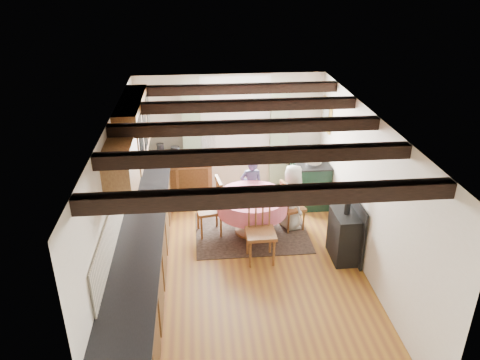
{
  "coord_description": "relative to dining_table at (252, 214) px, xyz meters",
  "views": [
    {
      "loc": [
        -0.64,
        -5.85,
        4.33
      ],
      "look_at": [
        0.0,
        0.8,
        1.15
      ],
      "focal_mm": 34.93,
      "sensor_mm": 36.0,
      "label": 1
    }
  ],
  "objects": [
    {
      "name": "worktop_left",
      "position": [
        -1.71,
        -1.06,
        0.54
      ],
      "size": [
        0.64,
        5.3,
        0.04
      ],
      "primitive_type": "cube",
      "color": "black",
      "rests_on": "base_cabinet_left"
    },
    {
      "name": "wall_cabinet_solid",
      "position": [
        -1.86,
        -1.36,
        1.54
      ],
      "size": [
        0.34,
        0.9,
        0.7
      ],
      "primitive_type": "cube",
      "color": "olive",
      "rests_on": "wall_left"
    },
    {
      "name": "beam_e",
      "position": [
        -0.23,
        0.94,
        1.95
      ],
      "size": [
        3.6,
        0.16,
        0.16
      ],
      "primitive_type": "cube",
      "color": "black",
      "rests_on": "ceiling"
    },
    {
      "name": "splash_back",
      "position": [
        -1.23,
        1.67,
        0.84
      ],
      "size": [
        1.4,
        0.02,
        0.55
      ],
      "primitive_type": "cube",
      "color": "beige",
      "rests_on": "wall_back"
    },
    {
      "name": "cup",
      "position": [
        0.02,
        -0.16,
        0.41
      ],
      "size": [
        0.12,
        0.12,
        0.1
      ],
      "primitive_type": "imported",
      "rotation": [
        0.0,
        0.0,
        1.62
      ],
      "color": "silver",
      "rests_on": "dining_table"
    },
    {
      "name": "rug",
      "position": [
        0.0,
        0.0,
        -0.36
      ],
      "size": [
        1.94,
        1.51,
        0.01
      ],
      "primitive_type": "cube",
      "color": "black",
      "rests_on": "floor"
    },
    {
      "name": "bowl_b",
      "position": [
        -0.13,
        -0.0,
        0.39
      ],
      "size": [
        0.28,
        0.28,
        0.06
      ],
      "primitive_type": "imported",
      "rotation": [
        0.0,
        0.0,
        2.23
      ],
      "color": "silver",
      "rests_on": "dining_table"
    },
    {
      "name": "canister_tall",
      "position": [
        -1.58,
        1.44,
        0.68
      ],
      "size": [
        0.14,
        0.14,
        0.24
      ],
      "primitive_type": "cylinder",
      "color": "#262628",
      "rests_on": "worktop_back"
    },
    {
      "name": "bowl_a",
      "position": [
        -0.0,
        -0.01,
        0.39
      ],
      "size": [
        0.31,
        0.31,
        0.05
      ],
      "primitive_type": "imported",
      "rotation": [
        0.0,
        0.0,
        0.98
      ],
      "color": "silver",
      "rests_on": "dining_table"
    },
    {
      "name": "chair_near",
      "position": [
        0.04,
        -0.82,
        0.17
      ],
      "size": [
        0.46,
        0.48,
        1.06
      ],
      "primitive_type": null,
      "rotation": [
        0.0,
        0.0,
        0.01
      ],
      "color": "brown",
      "rests_on": "floor"
    },
    {
      "name": "wall_plate",
      "position": [
        0.82,
        1.66,
        1.34
      ],
      "size": [
        0.3,
        0.02,
        0.3
      ],
      "primitive_type": "cylinder",
      "rotation": [
        1.57,
        0.0,
        0.0
      ],
      "color": "silver",
      "rests_on": "wall_back"
    },
    {
      "name": "splash_left",
      "position": [
        -2.01,
        -0.76,
        0.84
      ],
      "size": [
        0.02,
        4.5,
        0.55
      ],
      "primitive_type": "cube",
      "color": "beige",
      "rests_on": "wall_left"
    },
    {
      "name": "beam_b",
      "position": [
        -0.23,
        -2.06,
        1.95
      ],
      "size": [
        3.6,
        0.16,
        0.16
      ],
      "primitive_type": "cube",
      "color": "black",
      "rests_on": "ceiling"
    },
    {
      "name": "curtain_left",
      "position": [
        -0.98,
        1.59,
        0.74
      ],
      "size": [
        0.35,
        0.1,
        2.1
      ],
      "primitive_type": "cube",
      "color": "#98BC8A",
      "rests_on": "wall_back"
    },
    {
      "name": "cast_iron_stove",
      "position": [
        1.35,
        -0.88,
        0.26
      ],
      "size": [
        0.37,
        0.62,
        1.24
      ],
      "primitive_type": null,
      "color": "black",
      "rests_on": "floor"
    },
    {
      "name": "wall_back",
      "position": [
        -0.23,
        1.69,
        0.84
      ],
      "size": [
        3.6,
        0.0,
        2.4
      ],
      "primitive_type": "cube",
      "color": "silver",
      "rests_on": "ground"
    },
    {
      "name": "ceiling",
      "position": [
        -0.23,
        -1.06,
        2.04
      ],
      "size": [
        3.6,
        5.5,
        0.0
      ],
      "primitive_type": "cube",
      "color": "white",
      "rests_on": "ground"
    },
    {
      "name": "aga_range",
      "position": [
        1.24,
        1.07,
        0.08
      ],
      "size": [
        0.63,
        0.97,
        0.89
      ],
      "primitive_type": null,
      "color": "black",
      "rests_on": "floor"
    },
    {
      "name": "window_pane",
      "position": [
        -0.13,
        1.68,
        1.24
      ],
      "size": [
        1.2,
        0.01,
        1.4
      ],
      "primitive_type": "cube",
      "color": "white",
      "rests_on": "wall_back"
    },
    {
      "name": "wall_front",
      "position": [
        -0.23,
        -3.81,
        0.84
      ],
      "size": [
        3.6,
        0.0,
        2.4
      ],
      "primitive_type": "cube",
      "color": "silver",
      "rests_on": "ground"
    },
    {
      "name": "curtain_right",
      "position": [
        0.72,
        1.59,
        0.74
      ],
      "size": [
        0.35,
        0.1,
        2.1
      ],
      "primitive_type": "cube",
      "color": "#98BC8A",
      "rests_on": "wall_back"
    },
    {
      "name": "beam_d",
      "position": [
        -0.23,
        -0.06,
        1.95
      ],
      "size": [
        3.6,
        0.16,
        0.16
      ],
      "primitive_type": "cube",
      "color": "black",
      "rests_on": "ceiling"
    },
    {
      "name": "curtain_rod",
      "position": [
        -0.13,
        1.59,
        1.84
      ],
      "size": [
        2.0,
        0.03,
        0.03
      ],
      "primitive_type": "cylinder",
      "rotation": [
        0.0,
        1.57,
        0.0
      ],
      "color": "black",
      "rests_on": "wall_back"
    },
    {
      "name": "chair_right",
      "position": [
        0.73,
        0.09,
        0.09
      ],
      "size": [
        0.49,
        0.48,
        0.9
      ],
      "primitive_type": null,
      "rotation": [
        0.0,
        0.0,
        1.85
      ],
      "color": "brown",
      "rests_on": "floor"
    },
    {
      "name": "wall_right",
      "position": [
        1.57,
        -1.06,
        0.84
      ],
      "size": [
        0.0,
        5.5,
        2.4
      ],
      "primitive_type": "cube",
      "color": "silver",
      "rests_on": "ground"
    },
    {
      "name": "child_right",
      "position": [
        0.72,
        0.13,
        0.23
      ],
      "size": [
        0.44,
        0.62,
        1.18
      ],
      "primitive_type": "imported",
      "rotation": [
        0.0,
        0.0,
        1.68
      ],
      "color": "beige",
      "rests_on": "floor"
    },
    {
      "name": "base_cabinet_left",
      "position": [
        -1.73,
        -1.06,
        0.08
      ],
      "size": [
        0.6,
        5.3,
        0.88
      ],
      "primitive_type": "cube",
      "color": "olive",
      "rests_on": "floor"
    },
    {
      "name": "chair_left",
      "position": [
        -0.73,
        0.05,
        0.15
      ],
      "size": [
        0.52,
        0.5,
        1.02
      ],
      "primitive_type": null,
      "rotation": [
        0.0,
        0.0,
        -1.42
      ],
      "color": "brown",
      "rests_on": "floor"
    },
    {
      "name": "child_far",
      "position": [
        0.07,
        0.66,
        0.2
      ],
      "size": [
        0.41,
        0.27,
        1.12
      ],
      "primitive_type": "imported",
      "rotation": [
        0.0,
        0.0,
        3.15
      ],
      "color": "#343554",
      "rests_on": "floor"
    },
    {
      "name": "wall_picture",
      "position": [
        1.54,
        1.24,
        1.34
      ],
      "size": [
        0.04,
        0.5,
        0.6
      ],
      "primitive_type": "cube",
      "color": "gold",
      "rests_on": "wall_right"
    },
    {
      "name": "base_cabinet_back",
      "position": [
        -1.28,
        1.39,
        0.08
      ],
      "size": [
        1.3,
        0.6,
        0.88
      ],
      "primitive_type": "cube",
      "color": "olive",
      "rests_on": "floor"
    },
    {
      "name": "dining_table",
      "position": [
        0.0,
        0.0,
        0.0
      ],
      "size": [
        1.2,
        1.2,
        0.73
      ],
      "primitive_type": null,
      "color": "#BF6570",
      "rests_on": "floor"
    },
    {
      "name": "wall_cabinet_glass",
      "position": [
        -1.86,
        0.14,
        1.59
      ],
      "size": [
        0.34,
        1.8,
        0.9
      ],
      "primitive_type": "cube",
      "color": "olive",
      "rests_on": "wall_left"
    },
    {
      "name": "beam_c",
      "position": [
        -0.23,
        -1.06,
        1.95
      ],
      "size": [
        3.6,
        0.16,
        0.16
      ],
      "primitive_type": "cube",
      "color": "black",
      "rests_on": "ceiling"
    },
    {
      "name": "window_frame",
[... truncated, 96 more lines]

